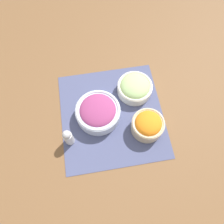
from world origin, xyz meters
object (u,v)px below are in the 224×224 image
at_px(cucumber_bowl, 135,87).
at_px(carrot_bowl, 148,125).
at_px(onion_bowl, 98,112).
at_px(pepper_shaker, 68,137).

bearing_deg(cucumber_bowl, carrot_bowl, 4.37).
distance_m(carrot_bowl, cucumber_bowl, 0.19).
height_order(onion_bowl, pepper_shaker, pepper_shaker).
bearing_deg(onion_bowl, carrot_bowl, 64.52).
bearing_deg(pepper_shaker, onion_bowl, 125.38).
bearing_deg(carrot_bowl, pepper_shaker, -89.67).
xyz_separation_m(carrot_bowl, cucumber_bowl, (-0.19, -0.01, -0.01)).
xyz_separation_m(carrot_bowl, pepper_shaker, (0.00, -0.34, 0.01)).
distance_m(onion_bowl, carrot_bowl, 0.22).
relative_size(carrot_bowl, cucumber_bowl, 0.86).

